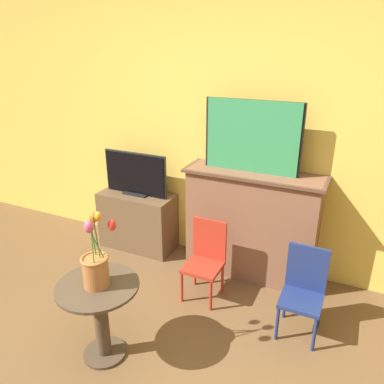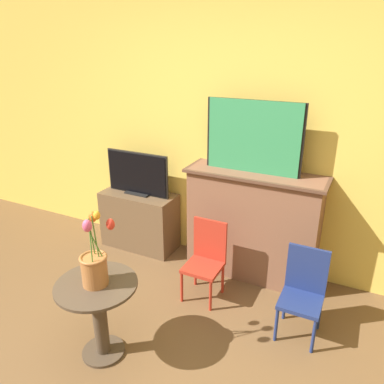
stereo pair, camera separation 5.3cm
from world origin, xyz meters
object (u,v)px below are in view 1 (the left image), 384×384
Objects in this scene: chair_blue at (304,288)px; vase_tulips at (96,265)px; tv_monitor at (135,174)px; painting at (252,137)px; chair_red at (206,256)px.

vase_tulips is (-1.18, -0.84, 0.36)m from chair_blue.
chair_blue is (1.78, -0.54, -0.44)m from tv_monitor.
painting reaches higher than chair_blue.
chair_red is at bearing 68.82° from vase_tulips.
painting is 1.20× the size of tv_monitor.
chair_blue is 1.49m from vase_tulips.
tv_monitor is (-1.16, -0.02, -0.50)m from painting.
vase_tulips is (-0.56, -1.40, -0.58)m from painting.
painting is 1.27m from tv_monitor.
vase_tulips is at bearing -111.18° from chair_red.
tv_monitor is 1.35× the size of vase_tulips.
tv_monitor is at bearing 154.82° from chair_red.
painting is 1.23× the size of chair_blue.
vase_tulips is at bearing -66.45° from tv_monitor.
chair_red is 1.31× the size of vase_tulips.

